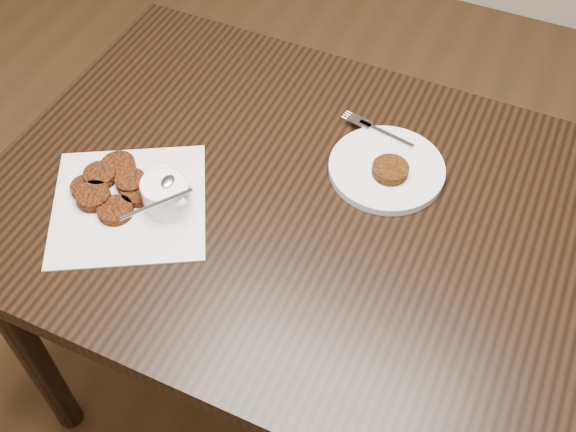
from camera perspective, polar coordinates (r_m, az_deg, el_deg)
The scene contains 6 objects.
floor at distance 1.82m, azimuth -0.51°, elevation -16.84°, with size 4.00×4.00×0.00m, color #51311B.
table at distance 1.52m, azimuth 3.23°, elevation -8.63°, with size 1.27×0.81×0.75m, color black.
napkin at distance 1.25m, azimuth -13.12°, elevation 0.97°, with size 0.27×0.27×0.00m, color silver.
sauce_ramekin at distance 1.18m, azimuth -10.30°, elevation 2.79°, with size 0.11×0.11×0.12m, color white, non-canonical shape.
patty_cluster at distance 1.26m, azimuth -14.72°, elevation 2.27°, with size 0.21×0.21×0.02m, color #5C240C, non-canonical shape.
plate_with_patty at distance 1.27m, azimuth 8.27°, elevation 4.17°, with size 0.21×0.21×0.03m, color silver, non-canonical shape.
Camera 1 is at (0.30, -0.61, 1.68)m, focal length 42.59 mm.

